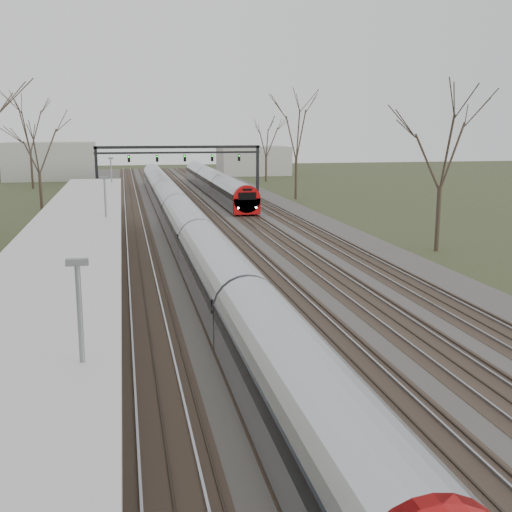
# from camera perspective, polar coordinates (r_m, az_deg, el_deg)

# --- Properties ---
(track_bed) EXTENTS (24.00, 160.00, 0.22)m
(track_bed) POSITION_cam_1_polar(r_m,az_deg,el_deg) (53.81, -3.99, 2.47)
(track_bed) COLOR #474442
(track_bed) RESTS_ON ground
(platform) EXTENTS (3.50, 69.00, 1.00)m
(platform) POSITION_cam_1_polar(r_m,az_deg,el_deg) (36.12, -14.94, -1.61)
(platform) COLOR #9E9B93
(platform) RESTS_ON ground
(canopy) EXTENTS (4.10, 50.00, 3.11)m
(canopy) POSITION_cam_1_polar(r_m,az_deg,el_deg) (31.07, -15.69, 2.72)
(canopy) COLOR slate
(canopy) RESTS_ON platform
(signal_gantry) EXTENTS (21.00, 0.59, 6.08)m
(signal_gantry) POSITION_cam_1_polar(r_m,az_deg,el_deg) (83.05, -6.86, 8.91)
(signal_gantry) COLOR black
(signal_gantry) RESTS_ON ground
(tree_east_far) EXTENTS (5.00, 5.00, 10.30)m
(tree_east_far) POSITION_cam_1_polar(r_m,az_deg,el_deg) (44.83, 16.22, 9.54)
(tree_east_far) COLOR #2D231C
(tree_east_far) RESTS_ON ground
(train_near) EXTENTS (2.62, 90.21, 3.05)m
(train_near) POSITION_cam_1_polar(r_m,az_deg,el_deg) (52.87, -6.92, 3.80)
(train_near) COLOR #9EA1A8
(train_near) RESTS_ON ground
(train_far) EXTENTS (2.62, 45.21, 3.05)m
(train_far) POSITION_cam_1_polar(r_m,az_deg,el_deg) (82.24, -3.77, 6.55)
(train_far) COLOR #9EA1A8
(train_far) RESTS_ON ground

